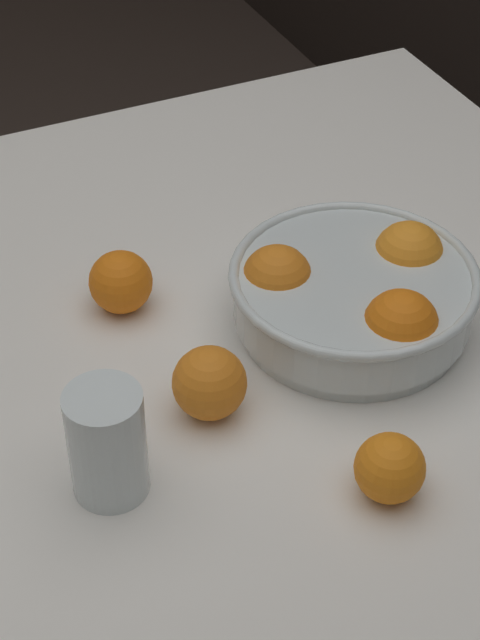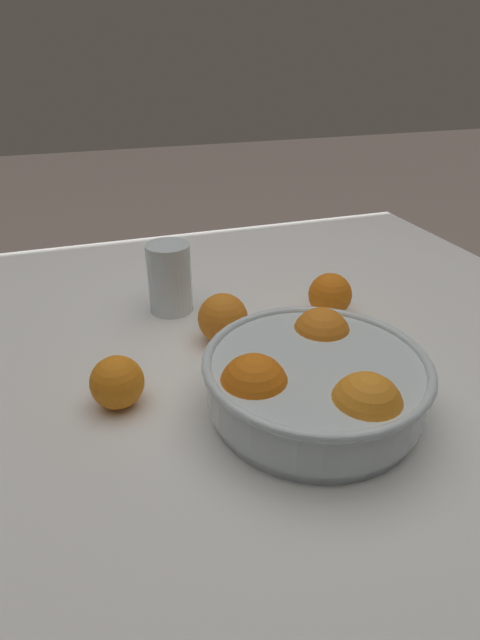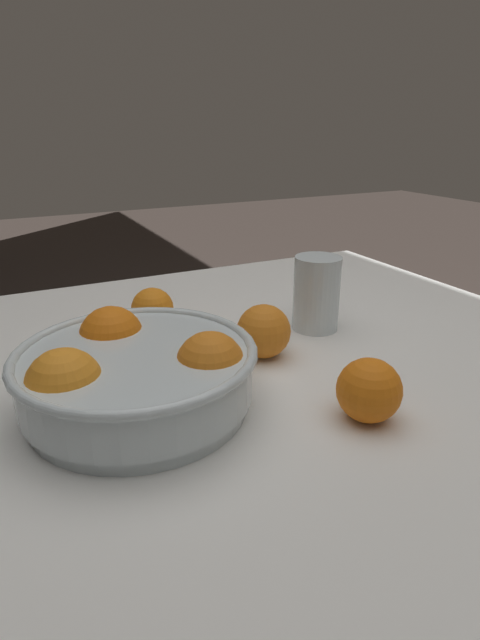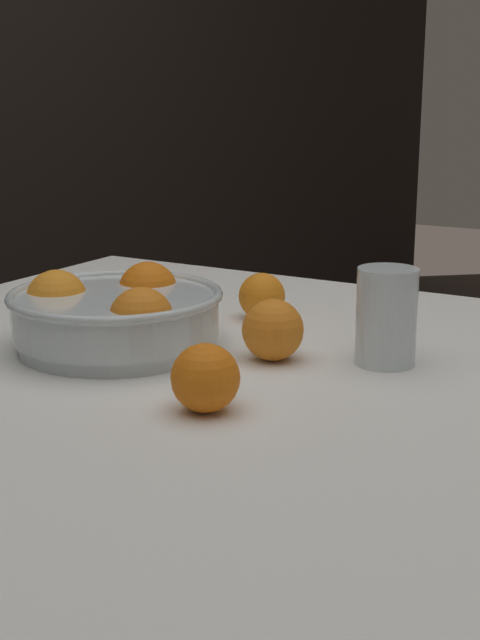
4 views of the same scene
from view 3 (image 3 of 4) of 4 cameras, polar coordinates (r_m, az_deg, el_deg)
dining_table at (r=0.68m, az=2.05°, el=-13.24°), size 1.11×1.14×0.73m
fruit_bowl at (r=0.60m, az=-11.83°, el=-5.91°), size 0.28×0.28×0.10m
juice_glass at (r=0.82m, az=8.71°, el=2.52°), size 0.08×0.08×0.12m
orange_loose_near_bowl at (r=0.58m, az=14.52°, el=-7.77°), size 0.07×0.07×0.07m
orange_loose_front at (r=0.83m, az=-9.97°, el=1.29°), size 0.07×0.07×0.07m
orange_loose_aside at (r=0.72m, az=2.72°, el=-1.29°), size 0.08×0.08×0.08m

